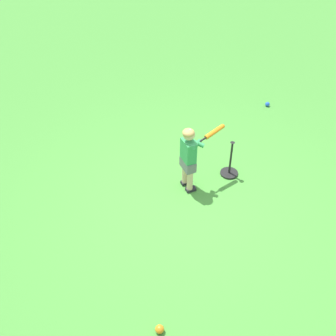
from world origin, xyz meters
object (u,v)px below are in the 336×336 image
child_batter (190,153)px  play_ball_far_left (184,144)px  play_ball_center_lawn (160,329)px  batting_tee (230,169)px  play_ball_behind_batter (267,104)px

child_batter → play_ball_far_left: child_batter is taller
play_ball_center_lawn → batting_tee: bearing=-35.9°
play_ball_center_lawn → batting_tee: 2.88m
play_ball_behind_batter → play_ball_far_left: 2.07m
play_ball_behind_batter → child_batter: bearing=130.7°
play_ball_far_left → play_ball_center_lawn: bearing=159.6°
play_ball_far_left → batting_tee: size_ratio=0.13×
play_ball_behind_batter → play_ball_center_lawn: size_ratio=0.85×
child_batter → play_ball_far_left: size_ratio=13.14×
play_ball_center_lawn → play_ball_far_left: size_ratio=1.23×
play_ball_center_lawn → play_ball_far_left: play_ball_center_lawn is taller
play_ball_far_left → child_batter: bearing=168.5°
child_batter → play_ball_center_lawn: bearing=155.9°
play_ball_behind_batter → play_ball_center_lawn: 5.08m
child_batter → batting_tee: bearing=-79.8°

